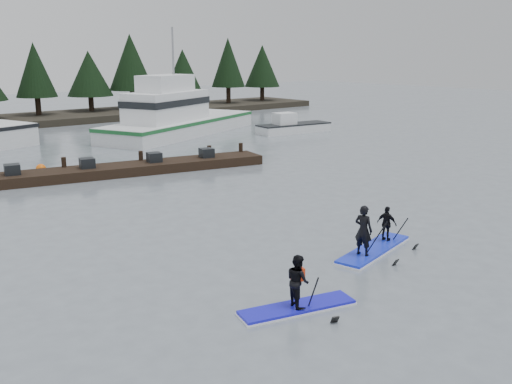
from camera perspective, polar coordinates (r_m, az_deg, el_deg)
ground at (r=17.64m, az=12.71°, el=-7.06°), size 160.00×160.00×0.00m
fishing_boat_medium at (r=44.31m, az=-7.83°, el=6.52°), size 15.67×9.99×8.94m
skiff at (r=45.22m, az=3.81°, el=6.39°), size 6.23×2.57×0.71m
floating_dock at (r=30.46m, az=-12.79°, el=2.25°), size 15.05×5.18×0.50m
buoy_b at (r=32.46m, az=-20.69°, el=1.94°), size 0.52×0.52×0.52m
buoy_c at (r=44.58m, az=-7.42°, el=5.75°), size 0.63×0.63×0.63m
paddleboard_solo at (r=14.19m, az=4.19°, el=-9.75°), size 3.05×1.48×1.87m
paddleboard_duo at (r=18.43m, az=11.66°, el=-4.38°), size 3.69×1.63×2.19m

